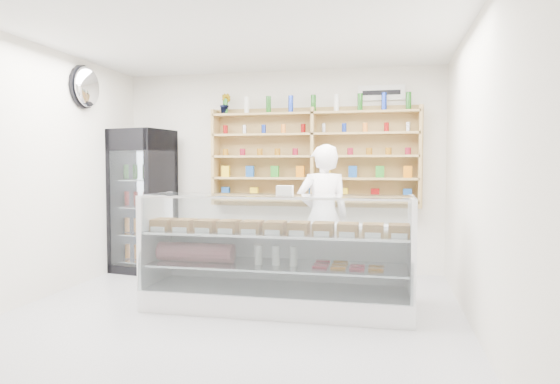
# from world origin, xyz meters

# --- Properties ---
(room) EXTENTS (5.00, 5.00, 5.00)m
(room) POSITION_xyz_m (0.00, 0.00, 1.40)
(room) COLOR #BAB9BF
(room) RESTS_ON ground
(display_counter) EXTENTS (2.71, 0.81, 1.18)m
(display_counter) POSITION_xyz_m (0.40, 0.52, 0.33)
(display_counter) COLOR white
(display_counter) RESTS_ON floor
(shop_worker) EXTENTS (0.73, 0.59, 1.73)m
(shop_worker) POSITION_xyz_m (0.74, 1.52, 0.86)
(shop_worker) COLOR white
(shop_worker) RESTS_ON floor
(drinks_cooler) EXTENTS (0.82, 0.80, 1.97)m
(drinks_cooler) POSITION_xyz_m (-1.85, 1.99, 0.99)
(drinks_cooler) COLOR black
(drinks_cooler) RESTS_ON floor
(wall_shelving) EXTENTS (2.84, 0.28, 1.33)m
(wall_shelving) POSITION_xyz_m (0.50, 2.34, 1.59)
(wall_shelving) COLOR tan
(wall_shelving) RESTS_ON back_wall
(potted_plant) EXTENTS (0.17, 0.15, 0.29)m
(potted_plant) POSITION_xyz_m (-0.75, 2.34, 2.34)
(potted_plant) COLOR #1E6626
(potted_plant) RESTS_ON wall_shelving
(security_mirror) EXTENTS (0.15, 0.50, 0.50)m
(security_mirror) POSITION_xyz_m (-2.17, 1.20, 2.45)
(security_mirror) COLOR silver
(security_mirror) RESTS_ON left_wall
(wall_sign) EXTENTS (0.62, 0.03, 0.20)m
(wall_sign) POSITION_xyz_m (1.40, 2.47, 2.45)
(wall_sign) COLOR white
(wall_sign) RESTS_ON back_wall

